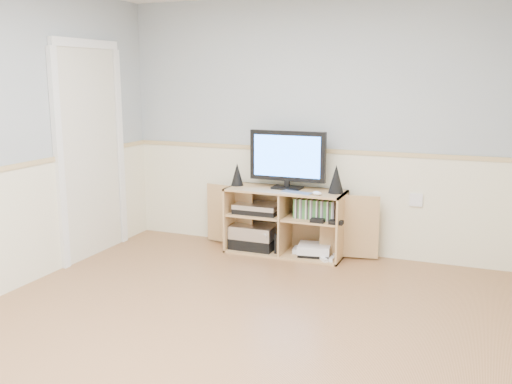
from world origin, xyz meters
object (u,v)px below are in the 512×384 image
monitor (287,158)px  media_cabinet (287,220)px  keyboard (296,193)px  game_consoles (313,250)px

monitor → media_cabinet: bearing=90.0°
media_cabinet → keyboard: keyboard is taller
keyboard → media_cabinet: bearing=140.0°
game_consoles → monitor: bearing=168.6°
monitor → keyboard: bearing=-50.3°
media_cabinet → keyboard: 0.41m
monitor → keyboard: monitor is taller
media_cabinet → monitor: size_ratio=2.37×
monitor → game_consoles: monitor is taller
keyboard → monitor: bearing=140.7°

